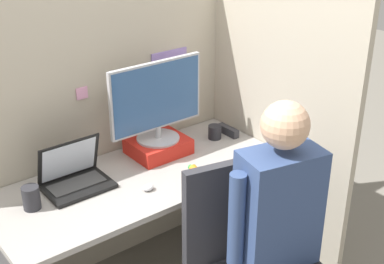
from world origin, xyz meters
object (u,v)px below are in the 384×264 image
(carrot_toy, at_px, (199,172))
(office_chair, at_px, (254,263))
(pen_cup, at_px, (31,198))
(person, at_px, (289,228))
(coffee_mug, at_px, (215,132))
(stapler, at_px, (228,131))
(laptop, at_px, (75,178))
(monitor, at_px, (157,101))
(paper_box, at_px, (158,146))

(carrot_toy, relative_size, office_chair, 0.14)
(office_chair, xyz_separation_m, pen_cup, (-0.73, 0.73, 0.27))
(carrot_toy, xyz_separation_m, person, (-0.03, -0.64, 0.02))
(coffee_mug, bearing_deg, office_chair, -118.09)
(stapler, bearing_deg, laptop, 179.08)
(monitor, height_order, carrot_toy, monitor)
(laptop, bearing_deg, carrot_toy, -28.83)
(office_chair, distance_m, pen_cup, 1.07)
(monitor, distance_m, person, 1.02)
(monitor, height_order, office_chair, monitor)
(paper_box, relative_size, carrot_toy, 2.31)
(pen_cup, bearing_deg, coffee_mug, 2.28)
(stapler, xyz_separation_m, person, (-0.48, -0.92, 0.02))
(coffee_mug, bearing_deg, pen_cup, -177.72)
(carrot_toy, bearing_deg, laptop, 151.17)
(carrot_toy, bearing_deg, pen_cup, 162.74)
(monitor, xyz_separation_m, carrot_toy, (0.01, -0.34, -0.29))
(monitor, xyz_separation_m, person, (-0.01, -0.98, -0.26))
(paper_box, bearing_deg, monitor, 90.00)
(paper_box, xyz_separation_m, person, (-0.01, -0.98, 0.01))
(office_chair, bearing_deg, carrot_toy, 82.93)
(paper_box, distance_m, office_chair, 0.87)
(carrot_toy, relative_size, coffee_mug, 1.66)
(monitor, relative_size, carrot_toy, 4.26)
(monitor, relative_size, office_chair, 0.59)
(laptop, xyz_separation_m, stapler, (0.99, -0.02, -0.02))
(laptop, distance_m, pen_cup, 0.25)
(stapler, distance_m, coffee_mug, 0.10)
(monitor, xyz_separation_m, pen_cup, (-0.78, -0.10, -0.26))
(coffee_mug, bearing_deg, person, -112.15)
(carrot_toy, height_order, person, person)
(paper_box, xyz_separation_m, coffee_mug, (0.37, -0.05, -0.00))
(person, height_order, pen_cup, person)
(monitor, height_order, laptop, monitor)
(person, bearing_deg, laptop, 118.79)
(monitor, distance_m, carrot_toy, 0.45)
(stapler, xyz_separation_m, pen_cup, (-1.24, -0.04, 0.03))
(carrot_toy, distance_m, office_chair, 0.54)
(laptop, xyz_separation_m, pen_cup, (-0.25, -0.05, 0.01))
(pen_cup, bearing_deg, monitor, 7.21)
(laptop, bearing_deg, office_chair, -58.46)
(monitor, bearing_deg, pen_cup, -172.79)
(monitor, relative_size, laptop, 1.77)
(paper_box, relative_size, pen_cup, 2.72)
(paper_box, bearing_deg, coffee_mug, -7.75)
(monitor, height_order, pen_cup, monitor)
(office_chair, height_order, person, person)
(coffee_mug, distance_m, pen_cup, 1.14)
(laptop, bearing_deg, stapler, -0.92)
(pen_cup, bearing_deg, person, -49.22)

